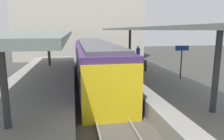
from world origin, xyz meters
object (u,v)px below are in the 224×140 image
(platform_bench, at_px, (138,65))
(passenger_near_bench, at_px, (138,55))
(commuter_train, at_px, (95,63))
(platform_sign, at_px, (182,55))

(platform_bench, relative_size, passenger_near_bench, 0.81)
(commuter_train, height_order, platform_bench, commuter_train)
(commuter_train, distance_m, platform_sign, 6.33)
(platform_bench, relative_size, platform_sign, 0.63)
(passenger_near_bench, bearing_deg, platform_sign, -81.41)
(commuter_train, bearing_deg, platform_bench, -3.77)
(commuter_train, relative_size, platform_sign, 6.70)
(commuter_train, bearing_deg, platform_sign, -31.92)
(platform_bench, distance_m, passenger_near_bench, 3.38)
(commuter_train, relative_size, platform_bench, 10.58)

